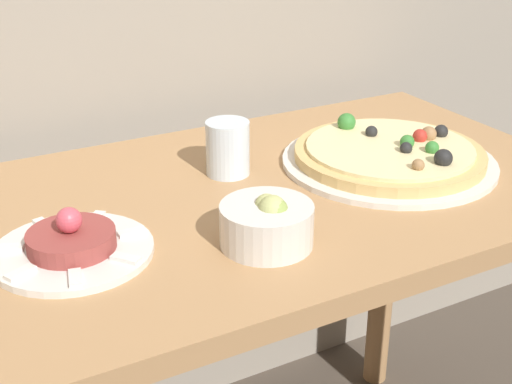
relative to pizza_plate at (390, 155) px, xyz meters
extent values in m
cube|color=#AD7F51|center=(-0.32, 0.01, -0.03)|extent=(1.24, 0.65, 0.03)
cylinder|color=#AD7F51|center=(0.24, 0.28, -0.42)|extent=(0.06, 0.06, 0.73)
cylinder|color=silver|center=(0.00, 0.00, -0.01)|extent=(0.38, 0.38, 0.01)
cylinder|color=#DBB26B|center=(0.00, 0.00, 0.00)|extent=(0.33, 0.33, 0.02)
cylinder|color=beige|center=(0.00, 0.00, 0.01)|extent=(0.29, 0.29, 0.01)
sphere|color=#387F33|center=(0.02, -0.02, 0.03)|extent=(0.03, 0.03, 0.03)
sphere|color=#B22D23|center=(0.06, 0.00, 0.03)|extent=(0.03, 0.03, 0.03)
sphere|color=#387F33|center=(0.04, -0.06, 0.02)|extent=(0.02, 0.02, 0.02)
sphere|color=black|center=(0.00, 0.06, 0.02)|extent=(0.02, 0.02, 0.02)
sphere|color=#997047|center=(-0.03, -0.10, 0.02)|extent=(0.02, 0.02, 0.02)
sphere|color=black|center=(0.00, -0.04, 0.02)|extent=(0.02, 0.02, 0.02)
sphere|color=black|center=(0.11, 0.00, 0.03)|extent=(0.03, 0.03, 0.03)
sphere|color=#997047|center=(0.08, 0.00, 0.03)|extent=(0.03, 0.03, 0.03)
sphere|color=black|center=(0.02, -0.11, 0.03)|extent=(0.03, 0.03, 0.03)
sphere|color=#387F33|center=(-0.01, 0.12, 0.03)|extent=(0.03, 0.03, 0.03)
cylinder|color=silver|center=(-0.58, -0.05, -0.01)|extent=(0.22, 0.22, 0.01)
cylinder|color=#933D38|center=(-0.58, -0.05, 0.01)|extent=(0.12, 0.12, 0.03)
sphere|color=#DB4C5B|center=(-0.58, -0.05, 0.04)|extent=(0.04, 0.04, 0.04)
cube|color=white|center=(-0.49, -0.05, 0.00)|extent=(0.04, 0.02, 0.01)
cube|color=white|center=(-0.53, 0.02, 0.00)|extent=(0.04, 0.04, 0.01)
cube|color=white|center=(-0.60, 0.03, 0.00)|extent=(0.02, 0.04, 0.01)
cube|color=white|center=(-0.66, -0.01, 0.00)|extent=(0.04, 0.03, 0.01)
cube|color=white|center=(-0.66, -0.09, 0.00)|extent=(0.04, 0.03, 0.01)
cube|color=white|center=(-0.60, -0.13, 0.00)|extent=(0.02, 0.04, 0.01)
cube|color=white|center=(-0.53, -0.12, 0.00)|extent=(0.04, 0.04, 0.01)
cylinder|color=silver|center=(-0.33, -0.15, 0.01)|extent=(0.13, 0.13, 0.06)
sphere|color=#B7BC70|center=(-0.33, -0.16, 0.04)|extent=(0.04, 0.04, 0.04)
sphere|color=#B7BC70|center=(-0.33, -0.14, 0.04)|extent=(0.03, 0.03, 0.03)
sphere|color=#8EA34C|center=(-0.33, -0.16, 0.04)|extent=(0.04, 0.04, 0.04)
sphere|color=#8EA34C|center=(-0.33, -0.16, 0.04)|extent=(0.03, 0.03, 0.03)
cylinder|color=silver|center=(-0.27, 0.10, 0.03)|extent=(0.07, 0.07, 0.09)
camera|label=1|loc=(-0.76, -0.91, 0.47)|focal=50.00mm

